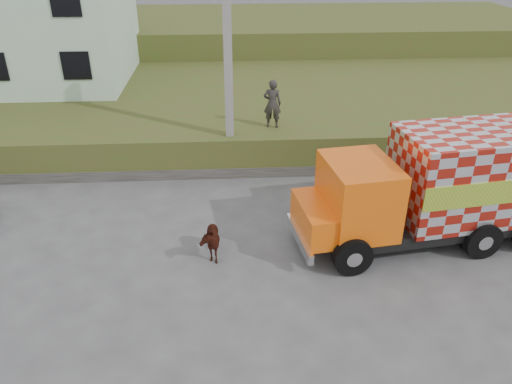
{
  "coord_description": "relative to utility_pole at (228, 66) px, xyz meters",
  "views": [
    {
      "loc": [
        -1.07,
        -12.84,
        8.47
      ],
      "look_at": [
        -0.28,
        0.43,
        1.3
      ],
      "focal_mm": 35.0,
      "sensor_mm": 36.0,
      "label": 1
    }
  ],
  "objects": [
    {
      "name": "embankment",
      "position": [
        1.0,
        5.4,
        -3.33
      ],
      "size": [
        40.0,
        12.0,
        1.5
      ],
      "primitive_type": "cube",
      "color": "#3A551C",
      "rests_on": "ground"
    },
    {
      "name": "ground",
      "position": [
        1.0,
        -4.6,
        -4.08
      ],
      "size": [
        120.0,
        120.0,
        0.0
      ],
      "primitive_type": "plane",
      "color": "#474749",
      "rests_on": "ground"
    },
    {
      "name": "building",
      "position": [
        -10.0,
        8.4,
        0.42
      ],
      "size": [
        10.0,
        8.0,
        6.0
      ],
      "primitive_type": "cube",
      "color": "#BAD6B7",
      "rests_on": "embankment"
    },
    {
      "name": "cow",
      "position": [
        -0.7,
        -5.53,
        -3.52
      ],
      "size": [
        0.73,
        1.37,
        1.11
      ],
      "primitive_type": "imported",
      "rotation": [
        0.0,
        0.0,
        0.1
      ],
      "color": "black",
      "rests_on": "ground"
    },
    {
      "name": "embankment_far",
      "position": [
        1.0,
        17.4,
        -2.58
      ],
      "size": [
        40.0,
        12.0,
        3.0
      ],
      "primitive_type": "cube",
      "color": "#3A551C",
      "rests_on": "ground"
    },
    {
      "name": "retaining_strip",
      "position": [
        -1.0,
        -0.4,
        -3.88
      ],
      "size": [
        16.0,
        0.5,
        0.4
      ],
      "primitive_type": "cube",
      "color": "#595651",
      "rests_on": "ground"
    },
    {
      "name": "cargo_truck",
      "position": [
        6.07,
        -5.01,
        -2.32
      ],
      "size": [
        7.9,
        3.56,
        3.4
      ],
      "rotation": [
        0.0,
        0.0,
        0.14
      ],
      "color": "black",
      "rests_on": "ground"
    },
    {
      "name": "utility_pole",
      "position": [
        0.0,
        0.0,
        0.0
      ],
      "size": [
        1.2,
        0.3,
        8.0
      ],
      "color": "gray",
      "rests_on": "ground"
    },
    {
      "name": "pedestrian",
      "position": [
        1.65,
        0.78,
        -1.64
      ],
      "size": [
        0.74,
        0.54,
        1.86
      ],
      "primitive_type": "imported",
      "rotation": [
        0.0,
        0.0,
        2.99
      ],
      "color": "#2A2825",
      "rests_on": "embankment"
    }
  ]
}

